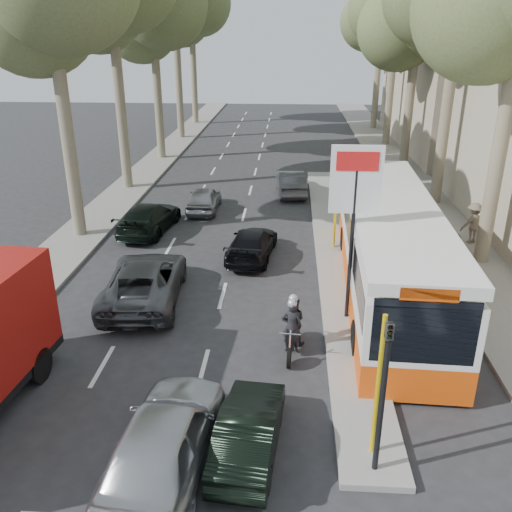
{
  "coord_description": "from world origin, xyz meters",
  "views": [
    {
      "loc": [
        1.34,
        -10.32,
        8.56
      ],
      "look_at": [
        0.28,
        6.32,
        1.6
      ],
      "focal_mm": 38.0,
      "sensor_mm": 36.0,
      "label": 1
    }
  ],
  "objects_px": {
    "dark_hatchback": "(249,430)",
    "city_bus": "(389,246)",
    "silver_hatchback": "(165,439)",
    "motorcycle": "(292,325)"
  },
  "relations": [
    {
      "from": "dark_hatchback",
      "to": "city_bus",
      "type": "xyz_separation_m",
      "value": [
        4.2,
        8.07,
        1.18
      ]
    },
    {
      "from": "silver_hatchback",
      "to": "motorcycle",
      "type": "distance_m",
      "value": 5.52
    },
    {
      "from": "city_bus",
      "to": "motorcycle",
      "type": "height_order",
      "value": "city_bus"
    },
    {
      "from": "city_bus",
      "to": "motorcycle",
      "type": "relative_size",
      "value": 6.29
    },
    {
      "from": "silver_hatchback",
      "to": "dark_hatchback",
      "type": "height_order",
      "value": "silver_hatchback"
    },
    {
      "from": "silver_hatchback",
      "to": "city_bus",
      "type": "distance_m",
      "value": 10.57
    },
    {
      "from": "city_bus",
      "to": "motorcycle",
      "type": "bearing_deg",
      "value": -128.09
    },
    {
      "from": "silver_hatchback",
      "to": "motorcycle",
      "type": "height_order",
      "value": "motorcycle"
    },
    {
      "from": "silver_hatchback",
      "to": "motorcycle",
      "type": "bearing_deg",
      "value": -113.31
    },
    {
      "from": "silver_hatchback",
      "to": "city_bus",
      "type": "bearing_deg",
      "value": -119.1
    }
  ]
}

